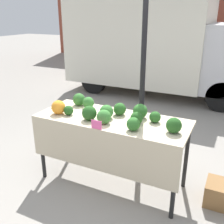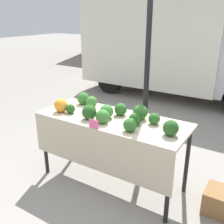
{
  "view_description": "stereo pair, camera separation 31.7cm",
  "coord_description": "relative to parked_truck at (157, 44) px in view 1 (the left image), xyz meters",
  "views": [
    {
      "loc": [
        1.31,
        -2.67,
        2.12
      ],
      "look_at": [
        0.0,
        0.0,
        1.0
      ],
      "focal_mm": 42.0,
      "sensor_mm": 36.0,
      "label": 1
    },
    {
      "loc": [
        1.59,
        -2.51,
        2.12
      ],
      "look_at": [
        0.0,
        0.0,
        1.0
      ],
      "focal_mm": 42.0,
      "sensor_mm": 36.0,
      "label": 2
    }
  ],
  "objects": [
    {
      "name": "tent_pole",
      "position": [
        0.98,
        -3.82,
        -0.1
      ],
      "size": [
        0.07,
        0.07,
        2.46
      ],
      "color": "black",
      "rests_on": "ground_plane"
    },
    {
      "name": "orange_cauliflower",
      "position": [
        0.15,
        -4.59,
        -0.32
      ],
      "size": [
        0.18,
        0.18,
        0.18
      ],
      "color": "orange",
      "rests_on": "market_table"
    },
    {
      "name": "market_table",
      "position": [
        0.82,
        -4.49,
        -0.54
      ],
      "size": [
        1.88,
        0.75,
        0.92
      ],
      "color": "beige",
      "rests_on": "ground_plane"
    },
    {
      "name": "produce_crate",
      "position": [
        2.18,
        -4.26,
        -1.19
      ],
      "size": [
        0.38,
        0.34,
        0.27
      ],
      "color": "olive",
      "rests_on": "ground_plane"
    },
    {
      "name": "broccoli_head_5",
      "position": [
        1.13,
        -4.27,
        -0.32
      ],
      "size": [
        0.18,
        0.18,
        0.18
      ],
      "color": "#2D6628",
      "rests_on": "market_table"
    },
    {
      "name": "price_sign",
      "position": [
        0.81,
        -4.79,
        -0.36
      ],
      "size": [
        0.13,
        0.01,
        0.1
      ],
      "color": "#F45B9E",
      "rests_on": "market_table"
    },
    {
      "name": "broccoli_head_1",
      "position": [
        0.38,
        -4.24,
        -0.33
      ],
      "size": [
        0.16,
        0.16,
        0.16
      ],
      "color": "#387533",
      "rests_on": "market_table"
    },
    {
      "name": "broccoli_head_4",
      "position": [
        0.2,
        -4.19,
        -0.33
      ],
      "size": [
        0.17,
        0.17,
        0.17
      ],
      "color": "#336B2D",
      "rests_on": "market_table"
    },
    {
      "name": "broccoli_head_8",
      "position": [
        1.19,
        -4.64,
        -0.34
      ],
      "size": [
        0.15,
        0.15,
        0.15
      ],
      "color": "#2D6628",
      "rests_on": "market_table"
    },
    {
      "name": "broccoli_head_7",
      "position": [
        1.6,
        -4.51,
        -0.33
      ],
      "size": [
        0.17,
        0.17,
        0.17
      ],
      "color": "#23511E",
      "rests_on": "market_table"
    },
    {
      "name": "broccoli_head_9",
      "position": [
        0.6,
        -4.59,
        -0.32
      ],
      "size": [
        0.18,
        0.18,
        0.18
      ],
      "color": "#23511E",
      "rests_on": "market_table"
    },
    {
      "name": "broccoli_head_0",
      "position": [
        0.76,
        -4.45,
        -0.33
      ],
      "size": [
        0.17,
        0.17,
        0.17
      ],
      "color": "#387533",
      "rests_on": "market_table"
    },
    {
      "name": "broccoli_head_3",
      "position": [
        0.86,
        -4.28,
        -0.33
      ],
      "size": [
        0.16,
        0.16,
        0.16
      ],
      "color": "#285B23",
      "rests_on": "market_table"
    },
    {
      "name": "broccoli_head_2",
      "position": [
        1.16,
        -4.46,
        -0.34
      ],
      "size": [
        0.15,
        0.15,
        0.15
      ],
      "color": "#23511E",
      "rests_on": "market_table"
    },
    {
      "name": "broccoli_head_11",
      "position": [
        0.81,
        -4.61,
        -0.33
      ],
      "size": [
        0.17,
        0.17,
        0.17
      ],
      "color": "#387533",
      "rests_on": "market_table"
    },
    {
      "name": "broccoli_head_10",
      "position": [
        0.28,
        -4.57,
        -0.35
      ],
      "size": [
        0.12,
        0.12,
        0.12
      ],
      "color": "#23511E",
      "rests_on": "market_table"
    },
    {
      "name": "ground_plane",
      "position": [
        0.82,
        -4.43,
        -1.33
      ],
      "size": [
        40.0,
        40.0,
        0.0
      ],
      "primitive_type": "plane",
      "color": "gray"
    },
    {
      "name": "romanesco_head",
      "position": [
        -0.01,
        -4.44,
        -0.36
      ],
      "size": [
        0.14,
        0.14,
        0.11
      ],
      "color": "#93B238",
      "rests_on": "market_table"
    },
    {
      "name": "parked_truck",
      "position": [
        0.0,
        0.0,
        0.0
      ],
      "size": [
        4.92,
        2.2,
        2.5
      ],
      "color": "silver",
      "rests_on": "ground_plane"
    },
    {
      "name": "broccoli_head_6",
      "position": [
        1.33,
        -4.32,
        -0.34
      ],
      "size": [
        0.13,
        0.13,
        0.13
      ],
      "color": "#285B23",
      "rests_on": "market_table"
    }
  ]
}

